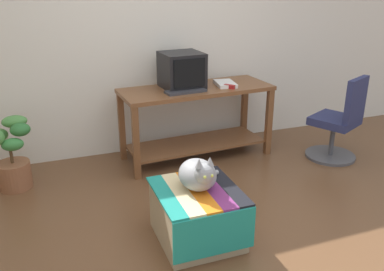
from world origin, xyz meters
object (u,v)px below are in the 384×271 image
at_px(ottoman_with_blanket, 197,215).
at_px(stapler, 229,87).
at_px(tv_monitor, 182,71).
at_px(book, 225,84).
at_px(cat, 199,174).
at_px(office_chair, 339,124).
at_px(desk, 196,110).
at_px(potted_plant, 13,159).
at_px(keyboard, 186,91).

bearing_deg(ottoman_with_blanket, stapler, 56.68).
height_order(tv_monitor, book, tv_monitor).
bearing_deg(book, cat, -112.58).
bearing_deg(ottoman_with_blanket, tv_monitor, 74.95).
height_order(ottoman_with_blanket, stapler, stapler).
bearing_deg(stapler, office_chair, -61.29).
bearing_deg(cat, book, 56.53).
distance_m(ottoman_with_blanket, office_chair, 2.08).
xyz_separation_m(desk, stapler, (0.30, -0.15, 0.26)).
height_order(tv_monitor, office_chair, tv_monitor).
height_order(ottoman_with_blanket, potted_plant, potted_plant).
distance_m(book, office_chair, 1.25).
height_order(office_chair, stapler, office_chair).
xyz_separation_m(desk, book, (0.31, -0.02, 0.26)).
distance_m(keyboard, stapler, 0.46).
xyz_separation_m(desk, ottoman_with_blanket, (-0.53, -1.41, -0.31)).
bearing_deg(cat, ottoman_with_blanket, -136.60).
relative_size(desk, potted_plant, 2.41).
relative_size(desk, ottoman_with_blanket, 2.43).
distance_m(cat, stapler, 1.51).
bearing_deg(potted_plant, ottoman_with_blanket, -46.34).
bearing_deg(desk, keyboard, -143.11).
bearing_deg(potted_plant, keyboard, -2.05).
xyz_separation_m(cat, stapler, (0.81, 1.24, 0.26)).
relative_size(cat, potted_plant, 0.56).
relative_size(book, stapler, 2.62).
height_order(keyboard, ottoman_with_blanket, keyboard).
height_order(tv_monitor, cat, tv_monitor).
relative_size(desk, book, 5.48).
relative_size(tv_monitor, office_chair, 0.47).
height_order(desk, book, book).
bearing_deg(desk, book, -8.15).
height_order(tv_monitor, potted_plant, tv_monitor).
bearing_deg(book, potted_plant, -169.88).
bearing_deg(keyboard, potted_plant, 172.28).
bearing_deg(potted_plant, cat, -45.79).
bearing_deg(office_chair, keyboard, -42.17).
xyz_separation_m(keyboard, ottoman_with_blanket, (-0.36, -1.27, -0.57)).
bearing_deg(stapler, cat, -162.97).
relative_size(desk, cat, 4.32).
bearing_deg(book, ottoman_with_blanket, -112.72).
xyz_separation_m(desk, keyboard, (-0.17, -0.14, 0.25)).
bearing_deg(ottoman_with_blanket, office_chair, 23.80).
distance_m(ottoman_with_blanket, potted_plant, 1.84).
xyz_separation_m(book, stapler, (-0.01, -0.13, 0.00)).
bearing_deg(tv_monitor, cat, -108.39).
distance_m(book, potted_plant, 2.16).
xyz_separation_m(tv_monitor, ottoman_with_blanket, (-0.39, -1.47, -0.73)).
relative_size(keyboard, book, 1.39).
height_order(book, stapler, stapler).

